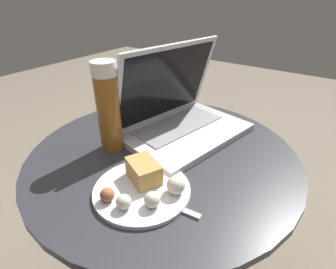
# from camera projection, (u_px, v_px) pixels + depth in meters

# --- Properties ---
(table) EXTENTS (0.69, 0.69, 0.55)m
(table) POSITION_uv_depth(u_px,v_px,m) (163.00, 189.00, 0.75)
(table) COLOR #515156
(table) RESTS_ON ground_plane
(laptop) EXTENTS (0.39, 0.31, 0.25)m
(laptop) POSITION_uv_depth(u_px,v_px,m) (180.00, 116.00, 0.76)
(laptop) COLOR silver
(laptop) RESTS_ON table
(beer_glass) EXTENTS (0.06, 0.06, 0.23)m
(beer_glass) POSITION_uv_depth(u_px,v_px,m) (108.00, 108.00, 0.65)
(beer_glass) COLOR brown
(beer_glass) RESTS_ON table
(snack_plate) EXTENTS (0.20, 0.20, 0.05)m
(snack_plate) POSITION_uv_depth(u_px,v_px,m) (144.00, 185.00, 0.55)
(snack_plate) COLOR silver
(snack_plate) RESTS_ON table
(fork) EXTENTS (0.04, 0.19, 0.00)m
(fork) POSITION_uv_depth(u_px,v_px,m) (150.00, 197.00, 0.54)
(fork) COLOR silver
(fork) RESTS_ON table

